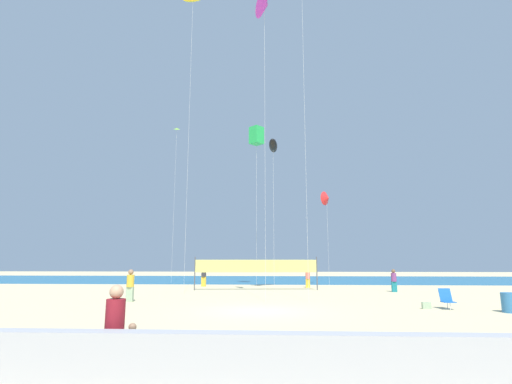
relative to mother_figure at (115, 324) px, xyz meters
name	(u,v)px	position (x,y,z in m)	size (l,w,h in m)	color
ground_plane	(258,311)	(2.34, 9.31, -0.88)	(120.00, 120.00, 0.00)	beige
ocean_band	(271,279)	(2.34, 37.82, -0.87)	(120.00, 20.00, 0.01)	#1E6B99
boardwalk_ledge	(228,358)	(2.34, -0.62, -0.45)	(28.00, 0.44, 0.86)	#A8A8AD
mother_figure	(115,324)	(0.00, 0.00, 0.00)	(0.38, 0.38, 1.64)	navy
toddler_figure	(132,346)	(0.38, -0.05, -0.39)	(0.21, 0.21, 0.92)	#99B28C
beachgoer_plum_shirt	(394,280)	(11.16, 20.12, -0.05)	(0.35, 0.35, 1.54)	#19727A
beachgoer_charcoal_shirt	(204,275)	(-3.02, 25.14, 0.05)	(0.40, 0.40, 1.73)	gold
beachgoer_mustard_shirt	(130,284)	(-4.56, 12.76, 0.01)	(0.38, 0.38, 1.66)	#99B28C
beachgoer_coral_shirt	(308,277)	(5.55, 24.12, -0.06)	(0.35, 0.35, 1.53)	gold
folding_beach_chair	(447,298)	(10.70, 10.51, -0.41)	(0.52, 0.65, 0.89)	#1959B2
trash_barrel	(510,303)	(12.80, 9.42, -0.47)	(0.64, 0.64, 0.80)	teal
volleyball_net	(256,267)	(1.59, 21.23, 0.77)	(8.99, 0.86, 2.40)	#4C4C51
beach_handbag	(426,306)	(9.79, 10.50, -0.73)	(0.37, 0.18, 0.29)	#99B28C
kite_black_inflatable	(273,146)	(2.93, 19.91, 9.60)	(0.69, 1.83, 10.99)	silver
kite_lime_diamond	(177,134)	(-6.58, 28.13, 13.41)	(0.57, 0.58, 14.98)	silver
kite_magenta_delta	(264,5)	(2.55, 12.87, 16.11)	(1.13, 1.66, 17.82)	silver
kite_green_box	(256,136)	(1.44, 24.50, 11.91)	(1.33, 1.33, 13.55)	silver
kite_red_delta	(327,198)	(7.47, 25.91, 6.59)	(1.11, 1.22, 8.08)	silver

